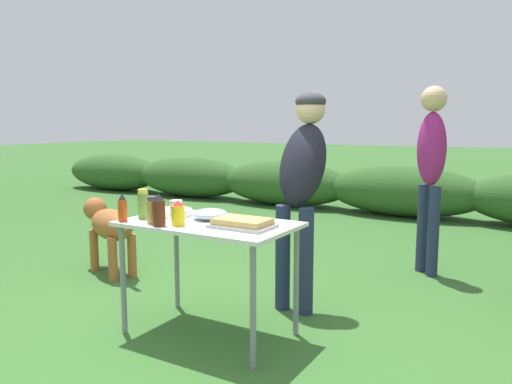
# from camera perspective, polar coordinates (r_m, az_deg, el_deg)

# --- Properties ---
(ground_plane) EXTENTS (60.00, 60.00, 0.00)m
(ground_plane) POSITION_cam_1_polar(r_m,az_deg,el_deg) (3.40, -5.29, -15.78)
(ground_plane) COLOR #336028
(shrub_hedge) EXTENTS (14.40, 0.90, 0.74)m
(shrub_hedge) POSITION_cam_1_polar(r_m,az_deg,el_deg) (7.73, 16.50, 0.09)
(shrub_hedge) COLOR #2D5623
(shrub_hedge) RESTS_ON ground
(folding_table) EXTENTS (1.10, 0.64, 0.74)m
(folding_table) POSITION_cam_1_polar(r_m,az_deg,el_deg) (3.19, -5.44, -4.79)
(folding_table) COLOR silver
(folding_table) RESTS_ON ground
(food_tray) EXTENTS (0.37, 0.25, 0.06)m
(food_tray) POSITION_cam_1_polar(r_m,az_deg,el_deg) (2.99, -1.56, -3.59)
(food_tray) COLOR #9E9EA3
(food_tray) RESTS_ON folding_table
(plate_stack) EXTENTS (0.25, 0.25, 0.05)m
(plate_stack) POSITION_cam_1_polar(r_m,az_deg,el_deg) (3.42, -9.45, -2.32)
(plate_stack) COLOR white
(plate_stack) RESTS_ON folding_table
(mixing_bowl) EXTENTS (0.23, 0.23, 0.07)m
(mixing_bowl) POSITION_cam_1_polar(r_m,az_deg,el_deg) (3.26, -5.27, -2.52)
(mixing_bowl) COLOR #99B2CC
(mixing_bowl) RESTS_ON folding_table
(paper_cup_stack) EXTENTS (0.08, 0.08, 0.13)m
(paper_cup_stack) POSITION_cam_1_polar(r_m,az_deg,el_deg) (3.24, -9.11, -2.11)
(paper_cup_stack) COLOR white
(paper_cup_stack) RESTS_ON folding_table
(mayo_bottle) EXTENTS (0.06, 0.06, 0.14)m
(mayo_bottle) POSITION_cam_1_polar(r_m,az_deg,el_deg) (3.22, -10.85, -2.18)
(mayo_bottle) COLOR silver
(mayo_bottle) RESTS_ON folding_table
(spice_jar) EXTENTS (0.06, 0.06, 0.17)m
(spice_jar) POSITION_cam_1_polar(r_m,az_deg,el_deg) (3.17, -11.81, -2.06)
(spice_jar) COLOR #B2893D
(spice_jar) RESTS_ON folding_table
(hot_sauce_bottle) EXTENTS (0.06, 0.06, 0.18)m
(hot_sauce_bottle) POSITION_cam_1_polar(r_m,az_deg,el_deg) (3.28, -15.01, -1.81)
(hot_sauce_bottle) COLOR #CC4214
(hot_sauce_bottle) RESTS_ON folding_table
(bbq_sauce_bottle) EXTENTS (0.08, 0.08, 0.20)m
(bbq_sauce_bottle) POSITION_cam_1_polar(r_m,az_deg,el_deg) (3.09, -11.06, -2.10)
(bbq_sauce_bottle) COLOR #562314
(bbq_sauce_bottle) RESTS_ON folding_table
(relish_jar) EXTENTS (0.07, 0.07, 0.20)m
(relish_jar) POSITION_cam_1_polar(r_m,az_deg,el_deg) (3.34, -12.78, -1.39)
(relish_jar) COLOR olive
(relish_jar) RESTS_ON folding_table
(mustard_bottle) EXTENTS (0.08, 0.08, 0.16)m
(mustard_bottle) POSITION_cam_1_polar(r_m,az_deg,el_deg) (3.08, -8.87, -2.45)
(mustard_bottle) COLOR yellow
(mustard_bottle) RESTS_ON folding_table
(standing_person_with_beanie) EXTENTS (0.36, 0.47, 1.59)m
(standing_person_with_beanie) POSITION_cam_1_polar(r_m,az_deg,el_deg) (3.63, 5.32, 2.11)
(standing_person_with_beanie) COLOR #232D4C
(standing_person_with_beanie) RESTS_ON ground
(standing_person_in_olive_jacket) EXTENTS (0.37, 0.37, 1.69)m
(standing_person_in_olive_jacket) POSITION_cam_1_polar(r_m,az_deg,el_deg) (4.71, 19.38, 3.55)
(standing_person_in_olive_jacket) COLOR #232D4C
(standing_person_in_olive_jacket) RESTS_ON ground
(dog) EXTENTS (0.96, 0.48, 0.67)m
(dog) POSITION_cam_1_polar(r_m,az_deg,el_deg) (4.75, -16.47, -3.69)
(dog) COLOR #9E5B2D
(dog) RESTS_ON ground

